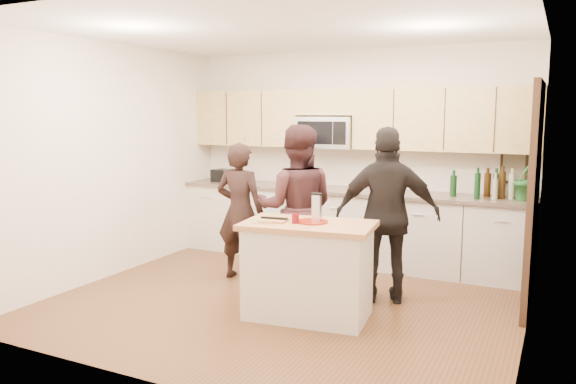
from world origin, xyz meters
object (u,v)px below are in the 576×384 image
at_px(toaster, 223,175).
at_px(woman_left, 240,211).
at_px(woman_right, 388,216).
at_px(island, 308,270).
at_px(woman_center, 296,208).

height_order(toaster, woman_left, woman_left).
height_order(toaster, woman_right, woman_right).
xyz_separation_m(woman_left, woman_right, (1.75, -0.05, 0.10)).
xyz_separation_m(island, toaster, (-2.21, 1.99, 0.57)).
relative_size(woman_left, woman_right, 0.89).
bearing_deg(woman_left, toaster, -55.68).
relative_size(island, toaster, 4.77).
height_order(woman_left, woman_center, woman_center).
bearing_deg(island, toaster, 131.05).
relative_size(island, woman_center, 0.72).
xyz_separation_m(toaster, woman_right, (2.74, -1.24, -0.14)).
distance_m(toaster, woman_right, 3.01).
bearing_deg(toaster, woman_center, -36.04).
distance_m(island, woman_center, 0.96).
distance_m(toaster, woman_left, 1.57).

